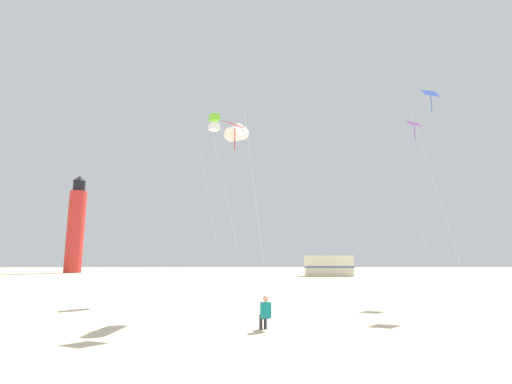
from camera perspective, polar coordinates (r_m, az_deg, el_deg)
name	(u,v)px	position (r m, az deg, el deg)	size (l,w,h in m)	color
kite_flyer_standing	(265,312)	(13.66, 1.36, -17.50)	(0.41, 0.55, 1.16)	#147F84
kite_diamond_blue	(431,102)	(25.38, 24.73, 12.11)	(2.35, 2.35, 12.35)	silver
kite_diamond_violet	(414,131)	(27.96, 22.56, 8.42)	(2.93, 2.93, 11.60)	silver
kite_tube_white	(237,133)	(19.44, -2.85, 8.81)	(2.01, 2.59, 9.36)	silver
kite_diamond_scarlet	(236,131)	(17.13, -2.97, 9.05)	(2.17, 2.17, 8.51)	silver
kite_box_lime	(214,123)	(27.26, -6.26, 10.28)	(2.21, 1.63, 12.40)	silver
lighthouse_distant	(76,226)	(72.87, -25.37, -4.69)	(2.80, 2.80, 16.80)	red
rv_van_cream	(329,266)	(54.23, 10.85, -10.82)	(6.48, 2.46, 2.80)	beige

